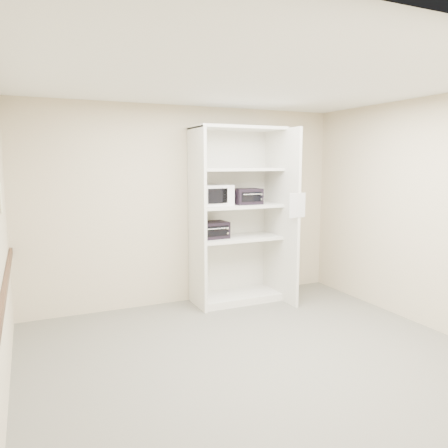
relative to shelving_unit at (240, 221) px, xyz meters
name	(u,v)px	position (x,y,z in m)	size (l,w,h in m)	color
floor	(255,356)	(-0.67, -1.70, -1.13)	(4.50, 4.00, 0.01)	#666357
ceiling	(258,80)	(-0.67, -1.70, 1.57)	(4.50, 4.00, 0.01)	white
wall_back	(188,206)	(-0.67, 0.30, 0.22)	(4.50, 0.02, 2.70)	beige
wall_front	(429,270)	(-0.67, -3.70, 0.22)	(4.50, 0.02, 2.70)	beige
wall_right	(425,213)	(1.58, -1.70, 0.22)	(0.02, 4.00, 2.70)	beige
shelving_unit	(240,221)	(0.00, 0.00, 0.00)	(1.24, 0.92, 2.42)	silver
microwave	(214,195)	(-0.38, 0.04, 0.38)	(0.46, 0.35, 0.27)	white
toaster_oven_upper	(247,196)	(0.09, -0.03, 0.35)	(0.37, 0.28, 0.22)	black
toaster_oven_lower	(212,230)	(-0.41, 0.03, -0.10)	(0.40, 0.30, 0.22)	black
paper_sign	(297,205)	(0.52, -0.63, 0.26)	(0.25, 0.01, 0.32)	white
chair_rail	(3,298)	(-2.89, -1.70, -0.23)	(0.04, 3.98, 0.08)	#3B2416
wall_poster	(1,198)	(-2.90, -0.87, 0.49)	(0.01, 0.20, 0.28)	white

